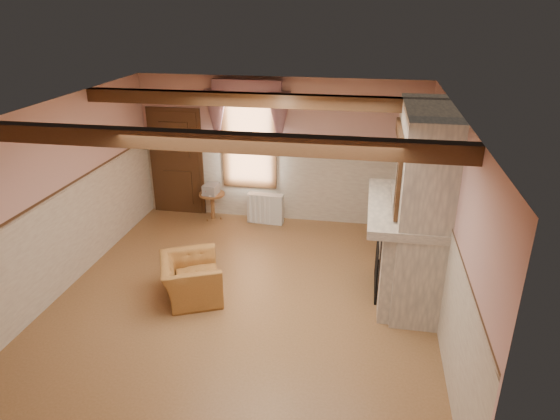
% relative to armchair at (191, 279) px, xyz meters
% --- Properties ---
extents(floor, '(5.50, 6.00, 0.01)m').
position_rel_armchair_xyz_m(floor, '(0.77, 0.13, -0.31)').
color(floor, brown).
rests_on(floor, ground).
extents(ceiling, '(5.50, 6.00, 0.01)m').
position_rel_armchair_xyz_m(ceiling, '(0.77, 0.13, 2.49)').
color(ceiling, silver).
rests_on(ceiling, wall_back).
extents(wall_back, '(5.50, 0.02, 2.80)m').
position_rel_armchair_xyz_m(wall_back, '(0.77, 3.13, 1.09)').
color(wall_back, tan).
rests_on(wall_back, floor).
extents(wall_front, '(5.50, 0.02, 2.80)m').
position_rel_armchair_xyz_m(wall_front, '(0.77, -2.87, 1.09)').
color(wall_front, tan).
rests_on(wall_front, floor).
extents(wall_left, '(0.02, 6.00, 2.80)m').
position_rel_armchair_xyz_m(wall_left, '(-1.98, 0.13, 1.09)').
color(wall_left, tan).
rests_on(wall_left, floor).
extents(wall_right, '(0.02, 6.00, 2.80)m').
position_rel_armchair_xyz_m(wall_right, '(3.52, 0.13, 1.09)').
color(wall_right, tan).
rests_on(wall_right, floor).
extents(wainscot, '(5.50, 6.00, 1.50)m').
position_rel_armchair_xyz_m(wainscot, '(0.77, 0.13, 0.44)').
color(wainscot, beige).
rests_on(wainscot, floor).
extents(chair_rail, '(5.50, 6.00, 0.08)m').
position_rel_armchair_xyz_m(chair_rail, '(0.77, 0.13, 1.19)').
color(chair_rail, black).
rests_on(chair_rail, wainscot).
extents(firebox, '(0.20, 0.95, 0.90)m').
position_rel_armchair_xyz_m(firebox, '(2.77, 0.73, 0.14)').
color(firebox, black).
rests_on(firebox, floor).
extents(armchair, '(1.15, 1.21, 0.62)m').
position_rel_armchair_xyz_m(armchair, '(0.00, 0.00, 0.00)').
color(armchair, '#9E662D').
rests_on(armchair, floor).
extents(side_table, '(0.54, 0.54, 0.55)m').
position_rel_armchair_xyz_m(side_table, '(-0.55, 2.83, -0.04)').
color(side_table, brown).
rests_on(side_table, floor).
extents(book_stack, '(0.28, 0.34, 0.20)m').
position_rel_armchair_xyz_m(book_stack, '(-0.55, 2.80, 0.34)').
color(book_stack, '#B7AD8C').
rests_on(book_stack, side_table).
extents(radiator, '(0.71, 0.23, 0.60)m').
position_rel_armchair_xyz_m(radiator, '(0.53, 2.83, -0.01)').
color(radiator, silver).
rests_on(radiator, floor).
extents(bowl, '(0.33, 0.33, 0.08)m').
position_rel_armchair_xyz_m(bowl, '(3.01, 0.56, 1.15)').
color(bowl, brown).
rests_on(bowl, mantel).
extents(mantel_clock, '(0.14, 0.24, 0.20)m').
position_rel_armchair_xyz_m(mantel_clock, '(3.01, 1.54, 1.21)').
color(mantel_clock, black).
rests_on(mantel_clock, mantel).
extents(oil_lamp, '(0.11, 0.11, 0.28)m').
position_rel_armchair_xyz_m(oil_lamp, '(3.01, 1.26, 1.25)').
color(oil_lamp, gold).
rests_on(oil_lamp, mantel).
extents(candle_red, '(0.06, 0.06, 0.16)m').
position_rel_armchair_xyz_m(candle_red, '(3.01, 0.25, 1.19)').
color(candle_red, '#A51427').
rests_on(candle_red, mantel).
extents(jar_yellow, '(0.06, 0.06, 0.12)m').
position_rel_armchair_xyz_m(jar_yellow, '(3.01, 0.29, 1.17)').
color(jar_yellow, yellow).
rests_on(jar_yellow, mantel).
extents(fireplace, '(0.85, 2.00, 2.80)m').
position_rel_armchair_xyz_m(fireplace, '(3.19, 0.73, 1.09)').
color(fireplace, gray).
rests_on(fireplace, floor).
extents(mantel, '(1.05, 2.05, 0.12)m').
position_rel_armchair_xyz_m(mantel, '(3.01, 0.73, 1.05)').
color(mantel, gray).
rests_on(mantel, fireplace).
extents(overmantel_mirror, '(0.06, 1.44, 1.04)m').
position_rel_armchair_xyz_m(overmantel_mirror, '(2.83, 0.73, 1.66)').
color(overmantel_mirror, silver).
rests_on(overmantel_mirror, fireplace).
extents(door, '(1.10, 0.10, 2.10)m').
position_rel_armchair_xyz_m(door, '(-1.33, 3.07, 0.74)').
color(door, black).
rests_on(door, floor).
extents(window, '(1.06, 0.08, 2.02)m').
position_rel_armchair_xyz_m(window, '(0.17, 3.10, 1.34)').
color(window, white).
rests_on(window, wall_back).
extents(window_drapes, '(1.30, 0.14, 1.40)m').
position_rel_armchair_xyz_m(window_drapes, '(0.17, 3.01, 1.94)').
color(window_drapes, gray).
rests_on(window_drapes, wall_back).
extents(ceiling_beam_front, '(5.50, 0.18, 0.20)m').
position_rel_armchair_xyz_m(ceiling_beam_front, '(0.77, -1.07, 2.39)').
color(ceiling_beam_front, black).
rests_on(ceiling_beam_front, ceiling).
extents(ceiling_beam_back, '(5.50, 0.18, 0.20)m').
position_rel_armchair_xyz_m(ceiling_beam_back, '(0.77, 1.33, 2.39)').
color(ceiling_beam_back, black).
rests_on(ceiling_beam_back, ceiling).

